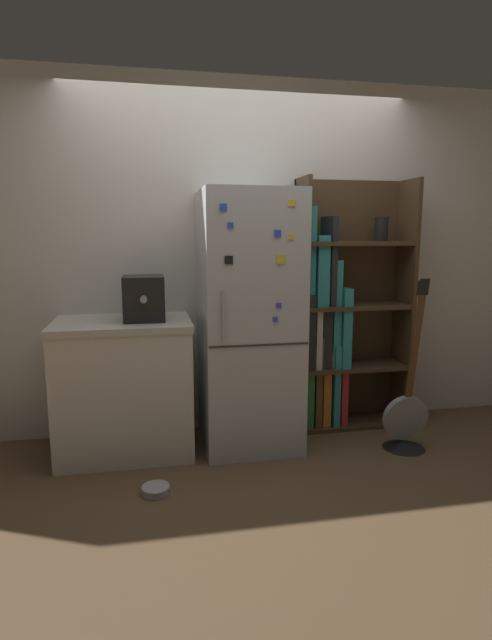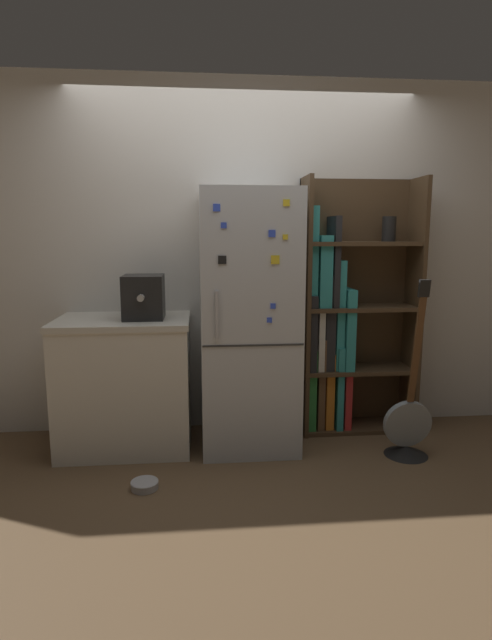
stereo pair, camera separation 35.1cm
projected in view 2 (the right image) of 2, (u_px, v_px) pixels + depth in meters
name	position (u px, v px, depth m)	size (l,w,h in m)	color
ground_plane	(250.00, 447.00, 3.51)	(16.00, 16.00, 0.00)	brown
wall_back	(244.00, 259.00, 3.76)	(8.00, 0.05, 2.60)	silver
refrigerator	(248.00, 321.00, 3.47)	(0.66, 0.70, 1.77)	silver
bookshelf	(342.00, 323.00, 3.75)	(0.86, 0.34, 1.89)	#4C3823
kitchen_counter	(126.00, 383.00, 3.49)	(0.90, 0.66, 0.92)	silver
espresso_machine	(144.00, 297.00, 3.38)	(0.27, 0.35, 0.30)	black
guitar	(407.00, 431.00, 3.36)	(0.33, 0.29, 1.21)	black
pet_bowl	(145.00, 484.00, 2.94)	(0.16, 0.16, 0.05)	#B7B7BC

